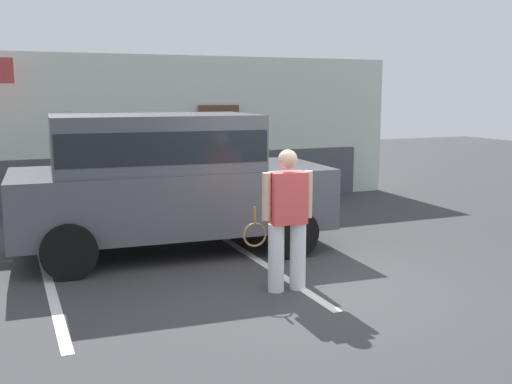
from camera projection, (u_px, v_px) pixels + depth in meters
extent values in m
plane|color=#38383A|center=(325.00, 290.00, 7.31)|extent=(40.00, 40.00, 0.00)
cube|color=silver|center=(50.00, 285.00, 7.50)|extent=(0.12, 4.40, 0.01)
cube|color=silver|center=(259.00, 261.00, 8.58)|extent=(0.12, 4.40, 0.01)
cube|color=silver|center=(180.00, 131.00, 12.83)|extent=(9.92, 0.30, 3.13)
cube|color=#4C4C51|center=(183.00, 179.00, 12.81)|extent=(8.33, 0.10, 1.09)
cube|color=brown|center=(219.00, 154.00, 13.02)|extent=(0.90, 0.06, 2.10)
cube|color=#4C4F54|center=(173.00, 198.00, 9.04)|extent=(4.70, 2.17, 0.90)
cube|color=#4C4F54|center=(155.00, 142.00, 8.82)|extent=(3.00, 1.93, 0.80)
cube|color=black|center=(155.00, 143.00, 8.82)|extent=(2.94, 1.94, 0.44)
cylinder|color=black|center=(250.00, 209.00, 10.50)|extent=(0.73, 0.30, 0.72)
cylinder|color=black|center=(293.00, 233.00, 8.74)|extent=(0.73, 0.30, 0.72)
cylinder|color=black|center=(64.00, 222.00, 9.49)|extent=(0.73, 0.30, 0.72)
cylinder|color=black|center=(69.00, 251.00, 7.72)|extent=(0.73, 0.30, 0.72)
cylinder|color=white|center=(298.00, 256.00, 7.31)|extent=(0.19, 0.19, 0.83)
cylinder|color=white|center=(276.00, 258.00, 7.22)|extent=(0.19, 0.19, 0.83)
cube|color=#E04C4C|center=(288.00, 198.00, 7.15)|extent=(0.44, 0.29, 0.62)
sphere|color=beige|center=(288.00, 159.00, 7.07)|extent=(0.23, 0.23, 0.23)
cylinder|color=beige|center=(308.00, 194.00, 7.23)|extent=(0.11, 0.11, 0.56)
cylinder|color=beige|center=(267.00, 197.00, 7.06)|extent=(0.11, 0.11, 0.56)
torus|color=olive|center=(255.00, 235.00, 7.14)|extent=(0.37, 0.05, 0.37)
cylinder|color=olive|center=(255.00, 215.00, 7.10)|extent=(0.03, 0.03, 0.20)
cylinder|color=gray|center=(308.00, 199.00, 12.92)|extent=(0.36, 0.36, 0.22)
sphere|color=#387F33|center=(309.00, 183.00, 12.86)|extent=(0.56, 0.56, 0.56)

